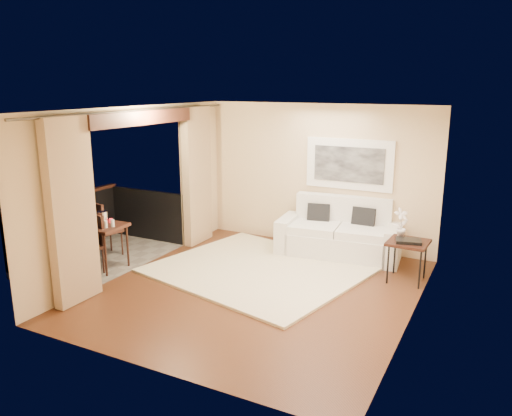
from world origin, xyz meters
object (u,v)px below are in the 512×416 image
Objects in this scene: bistro_table at (103,230)px; orchid at (401,223)px; side_table at (408,245)px; balcony_chair_far at (102,225)px; balcony_chair_near at (93,239)px; sofa at (340,235)px; ice_bucket at (103,217)px.

orchid is at bearing 23.16° from bistro_table.
side_table is 5.27m from balcony_chair_far.
balcony_chair_far is 1.04× the size of balcony_chair_near.
balcony_chair_near is at bearing -157.36° from side_table.
balcony_chair_near reaches higher than bistro_table.
sofa is 4.14m from bistro_table.
orchid is 5.16m from balcony_chair_far.
orchid is at bearing -150.52° from balcony_chair_far.
balcony_chair_near is 0.43m from ice_bucket.
balcony_chair_near is at bearing 135.67° from balcony_chair_far.
orchid is 0.50× the size of balcony_chair_near.
balcony_chair_far reaches higher than side_table.
bistro_table is at bearing 89.74° from balcony_chair_near.
ice_bucket is (0.36, -0.33, 0.27)m from balcony_chair_far.
side_table is at bearing 19.33° from ice_bucket.
sofa is 2.24× the size of balcony_chair_far.
balcony_chair_far is at bearing -163.26° from orchid.
balcony_chair_far is (-3.76, -2.06, 0.22)m from sofa.
balcony_chair_near reaches higher than ice_bucket.
ice_bucket is at bearing 150.82° from balcony_chair_far.
bistro_table is at bearing 150.00° from balcony_chair_far.
side_table is (1.34, -0.72, 0.23)m from sofa.
side_table is 0.68× the size of balcony_chair_near.
side_table is 0.37m from orchid.
bistro_table is 0.79× the size of balcony_chair_near.
orchid is 4.92m from ice_bucket.
balcony_chair_far is 0.74m from balcony_chair_near.
sofa is at bearing -138.57° from balcony_chair_far.
bistro_table is 3.81× the size of ice_bucket.
ice_bucket is (-4.57, -1.81, -0.04)m from orchid.
orchid reaches higher than side_table.
orchid is (1.18, -0.57, 0.53)m from sofa.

